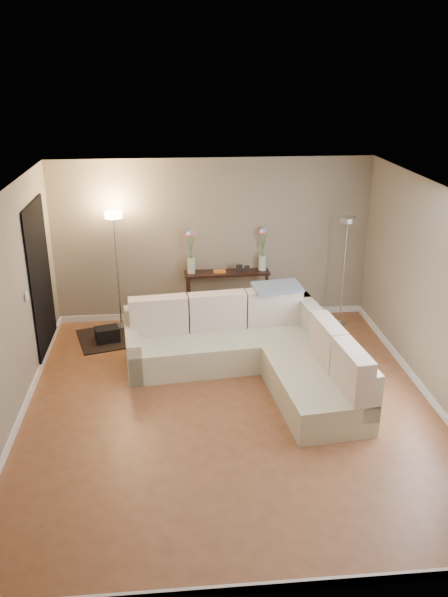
{
  "coord_description": "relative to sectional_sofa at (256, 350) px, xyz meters",
  "views": [
    {
      "loc": [
        -0.63,
        -6.1,
        3.89
      ],
      "look_at": [
        0.0,
        0.8,
        1.1
      ],
      "focal_mm": 35.0,
      "sensor_mm": 36.0,
      "label": 1
    }
  ],
  "objects": [
    {
      "name": "floor_lamp_unlit",
      "position": [
        1.58,
        1.43,
        0.9
      ],
      "size": [
        0.28,
        0.28,
        1.77
      ],
      "color": "silver",
      "rests_on": "floor"
    },
    {
      "name": "floor_lamp_lit",
      "position": [
        -1.92,
        1.68,
        0.96
      ],
      "size": [
        0.32,
        0.32,
        1.86
      ],
      "color": "silver",
      "rests_on": "floor"
    },
    {
      "name": "wall_right",
      "position": [
        2.09,
        -0.79,
        0.95
      ],
      "size": [
        0.02,
        5.5,
        2.6
      ],
      "primitive_type": "cube",
      "color": "gray",
      "rests_on": "ground"
    },
    {
      "name": "table_decor",
      "position": [
        -0.21,
        1.8,
        0.5
      ],
      "size": [
        0.57,
        0.13,
        0.13
      ],
      "color": "orange",
      "rests_on": "console_table"
    },
    {
      "name": "flower_vase_right",
      "position": [
        0.36,
        1.86,
        0.77
      ],
      "size": [
        0.16,
        0.13,
        0.71
      ],
      "color": "silver",
      "rests_on": "console_table"
    },
    {
      "name": "black_bag",
      "position": [
        -2.09,
        1.16,
        -0.23
      ],
      "size": [
        0.4,
        0.33,
        0.22
      ],
      "primitive_type": "cube",
      "rotation": [
        0.0,
        0.0,
        0.27
      ],
      "color": "black",
      "rests_on": "charcoal_rug"
    },
    {
      "name": "console_table",
      "position": [
        -0.29,
        1.83,
        0.12
      ],
      "size": [
        1.36,
        0.41,
        0.83
      ],
      "color": "black",
      "rests_on": "floor"
    },
    {
      "name": "throw_blanket",
      "position": [
        0.4,
        0.71,
        0.61
      ],
      "size": [
        0.73,
        0.5,
        0.09
      ],
      "primitive_type": "cube",
      "rotation": [
        0.1,
        0.0,
        0.16
      ],
      "color": "gray",
      "rests_on": "sectional_sofa"
    },
    {
      "name": "wall_front",
      "position": [
        -0.42,
        -3.55,
        0.95
      ],
      "size": [
        5.0,
        0.02,
        2.6
      ],
      "primitive_type": "cube",
      "color": "gray",
      "rests_on": "ground"
    },
    {
      "name": "switch_plate",
      "position": [
        -2.9,
        0.06,
        0.85
      ],
      "size": [
        0.02,
        0.08,
        0.12
      ],
      "primitive_type": "cube",
      "color": "white",
      "rests_on": "ground"
    },
    {
      "name": "baseboard_left",
      "position": [
        -2.91,
        -0.79,
        -0.3
      ],
      "size": [
        0.03,
        5.5,
        0.1
      ],
      "primitive_type": "cube",
      "color": "white",
      "rests_on": "ground"
    },
    {
      "name": "doorway",
      "position": [
        -2.9,
        0.91,
        0.75
      ],
      "size": [
        0.02,
        1.2,
        2.2
      ],
      "primitive_type": "cube",
      "color": "black",
      "rests_on": "ground"
    },
    {
      "name": "charcoal_rug",
      "position": [
        -1.92,
        1.31,
        -0.34
      ],
      "size": [
        1.42,
        1.21,
        0.02
      ],
      "primitive_type": "cube",
      "rotation": [
        0.0,
        0.0,
        0.27
      ],
      "color": "black",
      "rests_on": "floor"
    },
    {
      "name": "wall_back",
      "position": [
        -0.42,
        1.97,
        0.95
      ],
      "size": [
        5.0,
        0.02,
        2.6
      ],
      "primitive_type": "cube",
      "color": "gray",
      "rests_on": "ground"
    },
    {
      "name": "baseboard_back",
      "position": [
        -0.42,
        1.95,
        -0.3
      ],
      "size": [
        5.0,
        0.03,
        0.1
      ],
      "primitive_type": "cube",
      "color": "white",
      "rests_on": "ground"
    },
    {
      "name": "baseboard_right",
      "position": [
        2.06,
        -0.79,
        -0.3
      ],
      "size": [
        0.03,
        5.5,
        0.1
      ],
      "primitive_type": "cube",
      "color": "white",
      "rests_on": "ground"
    },
    {
      "name": "baseboard_front",
      "position": [
        -0.42,
        -3.52,
        -0.3
      ],
      "size": [
        5.0,
        0.03,
        0.1
      ],
      "primitive_type": "cube",
      "color": "white",
      "rests_on": "ground"
    },
    {
      "name": "sectional_sofa",
      "position": [
        0.0,
        0.0,
        0.0
      ],
      "size": [
        2.95,
        2.66,
        0.95
      ],
      "color": "beige",
      "rests_on": "floor"
    },
    {
      "name": "flower_vase_left",
      "position": [
        -0.78,
        1.81,
        0.77
      ],
      "size": [
        0.16,
        0.13,
        0.71
      ],
      "color": "silver",
      "rests_on": "console_table"
    },
    {
      "name": "ceiling",
      "position": [
        -0.42,
        -0.79,
        2.25
      ],
      "size": [
        5.0,
        5.5,
        0.01
      ],
      "primitive_type": "cube",
      "color": "white",
      "rests_on": "ground"
    },
    {
      "name": "wall_left",
      "position": [
        -2.93,
        -0.79,
        0.95
      ],
      "size": [
        0.02,
        5.5,
        2.6
      ],
      "primitive_type": "cube",
      "color": "gray",
      "rests_on": "ground"
    },
    {
      "name": "leaning_mirror",
      "position": [
        -0.21,
        2.01,
        0.85
      ],
      "size": [
        0.96,
        0.08,
        0.75
      ],
      "color": "black",
      "rests_on": "console_table"
    },
    {
      "name": "floor",
      "position": [
        -0.42,
        -0.79,
        -0.36
      ],
      "size": [
        5.0,
        5.5,
        0.01
      ],
      "primitive_type": "cube",
      "color": "#955936",
      "rests_on": "ground"
    }
  ]
}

